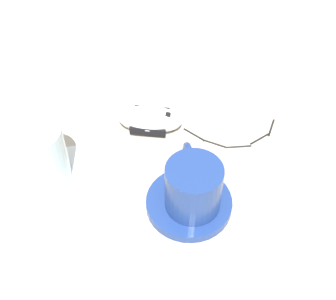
% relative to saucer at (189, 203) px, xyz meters
% --- Properties ---
extents(ground_plane, '(3.00, 3.00, 0.00)m').
position_rel_saucer_xyz_m(ground_plane, '(-0.13, -0.13, -0.01)').
color(ground_plane, '#B2A899').
extents(saucer, '(0.12, 0.12, 0.01)m').
position_rel_saucer_xyz_m(saucer, '(0.00, 0.00, 0.00)').
color(saucer, navy).
rests_on(saucer, ground).
extents(coffee_cup, '(0.11, 0.08, 0.07)m').
position_rel_saucer_xyz_m(coffee_cup, '(0.00, 0.00, 0.04)').
color(coffee_cup, navy).
rests_on(coffee_cup, saucer).
extents(computer_mouse, '(0.07, 0.11, 0.03)m').
position_rel_saucer_xyz_m(computer_mouse, '(-0.16, -0.05, 0.01)').
color(computer_mouse, silver).
rests_on(computer_mouse, ground).
extents(mouse_cable, '(0.06, 0.15, 0.00)m').
position_rel_saucer_xyz_m(mouse_cable, '(-0.13, 0.09, -0.01)').
color(mouse_cable, black).
rests_on(mouse_cable, ground).
extents(napkin_under_glass, '(0.13, 0.13, 0.00)m').
position_rel_saucer_xyz_m(napkin_under_glass, '(-0.06, -0.21, -0.01)').
color(napkin_under_glass, white).
rests_on(napkin_under_glass, ground).
extents(drinking_glass, '(0.08, 0.08, 0.09)m').
position_rel_saucer_xyz_m(drinking_glass, '(-0.06, -0.21, 0.04)').
color(drinking_glass, silver).
rests_on(drinking_glass, napkin_under_glass).
extents(napkin_spare, '(0.16, 0.16, 0.00)m').
position_rel_saucer_xyz_m(napkin_spare, '(-0.25, -0.24, -0.01)').
color(napkin_spare, silver).
rests_on(napkin_spare, ground).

